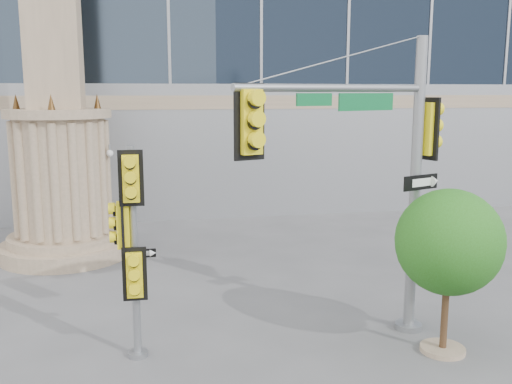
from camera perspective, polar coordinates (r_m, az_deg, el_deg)
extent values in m
plane|color=#545456|center=(12.95, 4.47, -15.98)|extent=(120.00, 120.00, 0.00)
cylinder|color=gray|center=(21.10, -18.48, -5.40)|extent=(4.40, 4.40, 0.50)
cylinder|color=gray|center=(21.00, -18.54, -4.34)|extent=(3.80, 3.80, 0.30)
cylinder|color=gray|center=(20.59, -18.87, 1.47)|extent=(3.00, 3.00, 4.00)
cylinder|color=gray|center=(20.40, -19.21, 7.45)|extent=(3.50, 3.50, 0.30)
cone|color=#472D14|center=(20.25, -15.59, 8.75)|extent=(0.24, 0.24, 0.50)
cone|color=#472D14|center=(20.61, -22.89, 8.35)|extent=(0.24, 0.24, 0.50)
cylinder|color=slate|center=(14.66, 14.98, -12.80)|extent=(0.64, 0.64, 0.14)
cylinder|color=slate|center=(13.73, 15.62, 0.32)|extent=(0.25, 0.25, 6.89)
cylinder|color=slate|center=(11.89, 8.04, 10.27)|extent=(4.58, 1.82, 0.16)
cube|color=#0C6630|center=(12.40, 10.99, 8.84)|extent=(1.42, 0.56, 0.37)
cube|color=yellow|center=(10.72, -0.69, 7.02)|extent=(0.70, 0.52, 1.44)
cube|color=yellow|center=(13.81, 16.80, 6.08)|extent=(0.52, 0.70, 1.44)
cube|color=black|center=(13.59, 16.14, 0.93)|extent=(1.00, 0.40, 0.34)
cube|color=#A00E12|center=(13.74, 15.98, -2.38)|extent=(0.36, 0.16, 0.53)
cylinder|color=slate|center=(13.12, -11.70, -15.55)|extent=(0.44, 0.44, 0.11)
cylinder|color=slate|center=(12.32, -12.07, -6.11)|extent=(0.17, 0.17, 4.59)
cube|color=yellow|center=(11.78, -12.39, 1.36)|extent=(0.51, 0.27, 1.15)
cube|color=yellow|center=(12.17, -13.13, -3.23)|extent=(0.27, 0.51, 1.15)
cube|color=yellow|center=(12.24, -12.04, -8.02)|extent=(0.51, 0.27, 1.15)
cube|color=black|center=(12.20, -11.31, -6.03)|extent=(0.57, 0.04, 0.18)
cylinder|color=gray|center=(13.70, 18.15, -14.71)|extent=(0.98, 0.98, 0.11)
cylinder|color=#382314|center=(13.35, 18.37, -11.09)|extent=(0.15, 0.15, 1.96)
sphere|color=#256015|center=(12.89, 18.75, -4.75)|extent=(2.29, 2.29, 2.29)
sphere|color=#256015|center=(13.44, 19.91, -5.66)|extent=(1.42, 1.42, 1.42)
sphere|color=#256015|center=(12.55, 17.77, -6.38)|extent=(1.20, 1.20, 1.20)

